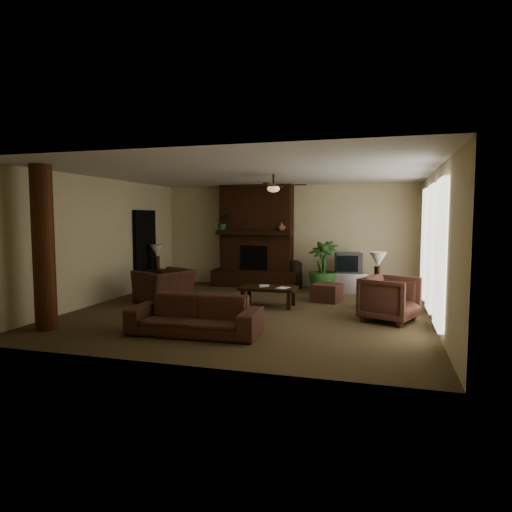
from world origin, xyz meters
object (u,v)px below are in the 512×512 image
(ottoman, at_px, (327,293))
(lamp_left, at_px, (157,252))
(armchair_right, at_px, (390,297))
(floor_plant, at_px, (323,279))
(armchair_left, at_px, (165,281))
(sofa, at_px, (195,309))
(coffee_table, at_px, (268,289))
(side_table_right, at_px, (378,296))
(tv_stand, at_px, (349,283))
(side_table_left, at_px, (159,280))
(floor_vase, at_px, (296,272))
(log_column, at_px, (44,248))
(lamp_right, at_px, (378,262))

(ottoman, distance_m, lamp_left, 4.58)
(armchair_right, height_order, floor_plant, armchair_right)
(floor_plant, bearing_deg, armchair_right, -60.06)
(armchair_left, bearing_deg, sofa, 60.62)
(armchair_left, relative_size, floor_plant, 0.86)
(coffee_table, height_order, side_table_right, side_table_right)
(tv_stand, height_order, lamp_left, lamp_left)
(side_table_left, distance_m, side_table_right, 5.65)
(floor_vase, relative_size, side_table_left, 1.40)
(ottoman, relative_size, floor_plant, 0.46)
(log_column, height_order, floor_vase, log_column)
(armchair_left, relative_size, coffee_table, 0.94)
(armchair_left, height_order, lamp_left, lamp_left)
(sofa, relative_size, tv_stand, 2.53)
(sofa, xyz_separation_m, armchair_right, (3.09, 1.83, 0.04))
(sofa, relative_size, armchair_right, 2.34)
(armchair_left, bearing_deg, lamp_right, 120.42)
(lamp_left, bearing_deg, floor_plant, 9.97)
(side_table_left, xyz_separation_m, lamp_left, (-0.05, 0.03, 0.73))
(sofa, xyz_separation_m, tv_stand, (2.12, 4.86, -0.17))
(armchair_left, relative_size, armchair_right, 1.23)
(armchair_left, distance_m, side_table_right, 4.69)
(side_table_left, bearing_deg, lamp_left, 150.24)
(log_column, height_order, side_table_right, log_column)
(log_column, relative_size, lamp_left, 4.31)
(ottoman, relative_size, floor_vase, 0.78)
(log_column, bearing_deg, lamp_left, 92.30)
(armchair_right, bearing_deg, floor_plant, 52.37)
(sofa, distance_m, coffee_table, 2.62)
(armchair_right, bearing_deg, side_table_right, 33.58)
(ottoman, height_order, side_table_left, side_table_left)
(sofa, height_order, ottoman, sofa)
(floor_plant, height_order, lamp_left, lamp_left)
(tv_stand, distance_m, floor_vase, 1.47)
(floor_vase, relative_size, lamp_right, 1.18)
(armchair_left, relative_size, lamp_right, 1.74)
(log_column, bearing_deg, sofa, 8.68)
(armchair_right, height_order, side_table_right, armchair_right)
(ottoman, bearing_deg, log_column, -138.09)
(armchair_right, distance_m, side_table_right, 1.13)
(log_column, height_order, lamp_left, log_column)
(tv_stand, xyz_separation_m, side_table_left, (-4.83, -1.04, 0.03))
(armchair_right, relative_size, lamp_right, 1.41)
(sofa, relative_size, lamp_left, 3.31)
(armchair_left, xyz_separation_m, floor_plant, (3.28, 2.21, -0.12))
(sofa, height_order, side_table_left, sofa)
(floor_vase, bearing_deg, side_table_right, -45.67)
(lamp_left, xyz_separation_m, lamp_right, (5.61, -0.93, 0.00))
(log_column, bearing_deg, coffee_table, 42.76)
(side_table_left, distance_m, lamp_right, 5.68)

